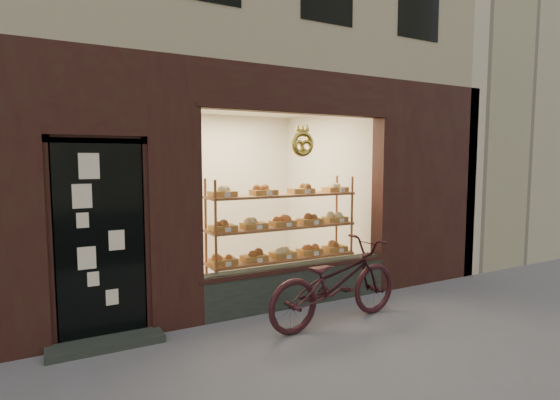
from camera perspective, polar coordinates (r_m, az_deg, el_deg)
ground at (r=4.24m, az=12.49°, el=-22.27°), size 90.00×90.00×0.00m
neighbor_right at (r=14.89m, az=27.72°, el=14.61°), size 12.00×7.00×9.00m
display_shelf at (r=6.22m, az=0.36°, el=-4.79°), size 2.20×0.45×1.70m
bicycle at (r=5.32m, az=7.27°, el=-10.62°), size 1.94×0.82×0.99m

